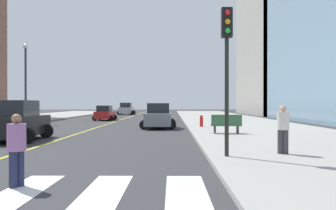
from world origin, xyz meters
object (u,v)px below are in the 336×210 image
Objects in this scene: car_silver_second at (126,109)px; pedestrian_crossing at (17,147)px; park_bench at (226,124)px; car_black_third at (16,122)px; street_lamp at (26,76)px; traffic_light_near_corner at (227,52)px; car_red_nearest at (105,113)px; pedestrian_waiting_east at (283,127)px; car_gray_fourth at (158,117)px; fire_hydrant at (201,121)px.

car_silver_second is 2.73× the size of pedestrian_crossing.
car_silver_second is 2.55× the size of park_bench.
pedestrian_crossing is at bearing -68.55° from car_black_third.
park_bench is at bearing 11.33° from car_black_third.
car_silver_second is 27.64m from street_lamp.
street_lamp reaches higher than car_black_third.
car_black_third is 2.62× the size of park_bench.
car_silver_second is at bearing 87.11° from car_black_third.
pedestrian_crossing is at bearing 35.18° from traffic_light_near_corner.
park_bench is 0.24× the size of street_lamp.
pedestrian_crossing is at bearing 153.84° from park_bench.
traffic_light_near_corner is (9.48, -28.29, 2.87)m from car_red_nearest.
traffic_light_near_corner is 3.36m from pedestrian_waiting_east.
pedestrian_crossing is at bearing -67.85° from street_lamp.
park_bench is at bearing 111.25° from pedestrian_waiting_east.
street_lamp is at bearing -102.48° from car_silver_second.
car_gray_fourth is 2.55× the size of pedestrian_waiting_east.
car_silver_second reaches higher than pedestrian_crossing.
car_red_nearest is 22.02m from car_black_third.
pedestrian_waiting_east is 0.23× the size of street_lamp.
car_gray_fourth is 2.58× the size of pedestrian_crossing.
car_silver_second is 0.62× the size of street_lamp.
car_black_third is at bearing -89.70° from car_silver_second.
car_black_third reaches higher than car_silver_second.
traffic_light_near_corner is 2.76× the size of park_bench.
street_lamp reaches higher than car_gray_fourth.
street_lamp is at bearing 108.48° from car_black_third.
car_gray_fourth is 0.58× the size of street_lamp.
car_gray_fourth is 3.34m from fire_hydrant.
traffic_light_near_corner is at bearing -34.80° from car_black_third.
car_red_nearest is at bearing -62.59° from car_gray_fourth.
park_bench is at bearing -98.71° from traffic_light_near_corner.
traffic_light_near_corner is 7.19m from pedestrian_crossing.
car_red_nearest is 22.09m from park_bench.
car_silver_second is at bearing 120.32° from pedestrian_waiting_east.
car_gray_fourth is at bearing -79.48° from traffic_light_near_corner.
car_gray_fourth is 14.90m from street_lamp.
pedestrian_waiting_east is (11.56, -27.69, 0.30)m from car_red_nearest.
pedestrian_waiting_east is 28.01m from street_lamp.
fire_hydrant is at bearing -91.62° from traffic_light_near_corner.
car_red_nearest is at bearing 31.22° from park_bench.
car_gray_fourth is at bearing 50.14° from car_black_third.
street_lamp is (-17.96, 21.22, 3.46)m from pedestrian_waiting_east.
pedestrian_waiting_east is at bearing -173.60° from park_bench.
traffic_light_near_corner reaches higher than park_bench.
traffic_light_near_corner is 15.45m from fire_hydrant.
pedestrian_waiting_east is 1.92× the size of fire_hydrant.
pedestrian_waiting_east is (4.96, -14.90, 0.18)m from car_gray_fourth.
car_red_nearest is at bearing -88.88° from car_silver_second.
car_black_third is 2.82× the size of pedestrian_crossing.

